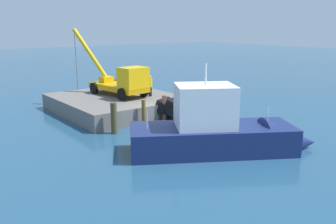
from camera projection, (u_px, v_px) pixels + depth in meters
ground at (159, 126)px, 26.14m from camera, size 200.00×200.00×0.00m
dock at (117, 103)px, 30.68m from camera, size 10.09×9.28×1.30m
crane_truck at (122, 81)px, 30.15m from camera, size 7.52×3.61×5.66m
dock_worker at (150, 86)px, 30.27m from camera, size 0.34×0.34×1.80m
salvaged_car at (184, 113)px, 27.06m from camera, size 4.61×3.14×2.45m
moored_yacht at (232, 139)px, 20.76m from camera, size 8.50×11.08×6.42m
piling_near at (114, 118)px, 24.10m from camera, size 0.42×0.42×2.16m
piling_mid at (144, 113)px, 25.91m from camera, size 0.30×0.30×2.01m
piling_far at (164, 109)px, 27.10m from camera, size 0.34×0.34×2.07m
piling_end at (186, 102)px, 28.27m from camera, size 0.35×0.35×2.59m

